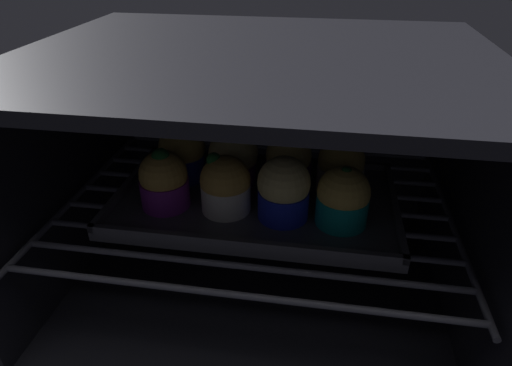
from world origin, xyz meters
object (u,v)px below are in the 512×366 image
Objects in this scene: muffin_row1_col0 at (182,154)px; muffin_row0_col1 at (225,186)px; muffin_row0_col3 at (343,198)px; muffin_row1_col2 at (288,162)px; muffin_row1_col3 at (341,167)px; baking_tray at (256,200)px; muffin_row0_col2 at (284,189)px; muffin_row1_col1 at (234,158)px; muffin_row0_col0 at (164,181)px.

muffin_row0_col1 is at bearing -42.85° from muffin_row1_col0.
muffin_row1_col2 is (-7.70, 8.31, 0.26)cm from muffin_row0_col3.
muffin_row1_col3 is at bearing 0.25° from muffin_row1_col2.
muffin_row1_col2 is at bearing 44.60° from baking_tray.
muffin_row0_col1 reaches higher than muffin_row1_col3.
muffin_row0_col1 is at bearing 176.24° from muffin_row0_col2.
muffin_row1_col1 is at bearing 152.64° from muffin_row0_col3.
muffin_row1_col0 reaches higher than muffin_row1_col3.
muffin_row1_col3 is at bearing -0.09° from muffin_row1_col0.
muffin_row1_col3 is (23.39, -0.04, -0.23)cm from muffin_row1_col0.
baking_tray is 12.99cm from muffin_row1_col3.
muffin_row1_col1 reaches higher than muffin_row0_col3.
muffin_row1_col2 is at bearing -0.25° from muffin_row1_col0.
muffin_row1_col1 is (-15.78, 8.17, 0.31)cm from muffin_row0_col3.
muffin_row0_col0 is at bearing 178.94° from muffin_row0_col3.
muffin_row0_col0 reaches higher than muffin_row1_col3.
muffin_row0_col0 is at bearing 179.10° from muffin_row0_col2.
muffin_row1_col0 is at bearing 160.80° from baking_tray.
muffin_row0_col1 is 1.02× the size of muffin_row0_col3.
muffin_row1_col3 reaches higher than baking_tray.
muffin_row0_col2 is 1.03× the size of muffin_row1_col2.
muffin_row0_col1 is at bearing -153.16° from muffin_row1_col3.
muffin_row1_col0 is 15.92cm from muffin_row1_col2.
muffin_row1_col2 is (8.08, 0.14, -0.05)cm from muffin_row1_col1.
muffin_row1_col0 and muffin_row1_col2 have the same top height.
muffin_row0_col0 is at bearing -161.41° from muffin_row1_col3.
muffin_row1_col1 is (-8.25, 7.98, -0.18)cm from muffin_row0_col2.
muffin_row0_col3 is 8.34cm from muffin_row1_col3.
muffin_row0_col0 is 1.06× the size of muffin_row0_col3.
muffin_row0_col2 is 1.06× the size of muffin_row1_col3.
muffin_row0_col2 is 10.95cm from muffin_row1_col3.
muffin_row0_col2 reaches higher than muffin_row0_col3.
muffin_row0_col1 is 11.30cm from muffin_row1_col0.
muffin_row1_col2 reaches higher than muffin_row1_col3.
muffin_row0_col2 is at bearing -26.99° from muffin_row1_col0.
muffin_row0_col2 reaches higher than muffin_row1_col2.
muffin_row1_col2 is at bearing 91.16° from muffin_row0_col2.
muffin_row0_col0 is at bearing -135.79° from muffin_row1_col1.
muffin_row1_col2 is at bearing 0.99° from muffin_row1_col1.
muffin_row0_col1 and muffin_row1_col2 have the same top height.
muffin_row0_col3 is 0.96× the size of muffin_row1_col1.
muffin_row0_col3 is 1.00× the size of muffin_row1_col3.
baking_tray is 7.51cm from muffin_row0_col2.
muffin_row0_col2 is at bearing -88.84° from muffin_row1_col2.
muffin_row1_col3 is at bearing 19.42° from baking_tray.
muffin_row0_col3 is at bearing -88.38° from muffin_row1_col3.
muffin_row0_col0 is 7.94cm from muffin_row1_col0.
muffin_row0_col3 is at bearing -1.06° from muffin_row0_col0.
muffin_row1_col1 is (-0.44, 7.47, 0.32)cm from muffin_row0_col1.
muffin_row0_col3 is at bearing -2.60° from muffin_row0_col1.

